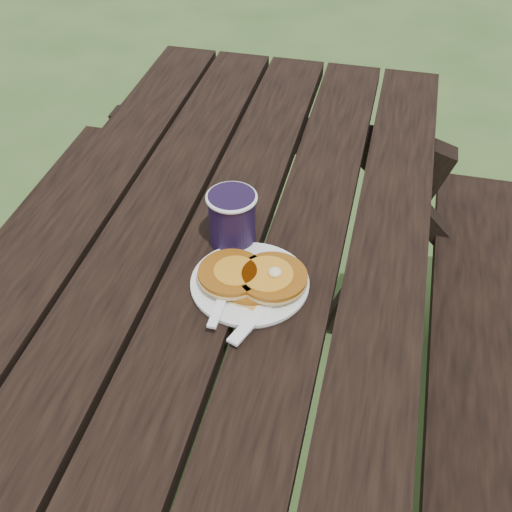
% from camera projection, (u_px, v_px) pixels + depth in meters
% --- Properties ---
extents(ground, '(60.00, 60.00, 0.00)m').
position_uv_depth(ground, '(218.00, 500.00, 1.59)').
color(ground, '#344F22').
rests_on(ground, ground).
extents(picnic_table, '(1.36, 1.80, 0.75)m').
position_uv_depth(picnic_table, '(211.00, 416.00, 1.35)').
color(picnic_table, black).
rests_on(picnic_table, ground).
extents(plate, '(0.25, 0.25, 0.01)m').
position_uv_depth(plate, '(250.00, 284.00, 1.09)').
color(plate, white).
rests_on(plate, picnic_table).
extents(pancake_stack, '(0.18, 0.12, 0.04)m').
position_uv_depth(pancake_stack, '(253.00, 277.00, 1.07)').
color(pancake_stack, '#9C5611').
rests_on(pancake_stack, plate).
extents(knife, '(0.08, 0.18, 0.00)m').
position_uv_depth(knife, '(264.00, 308.00, 1.04)').
color(knife, white).
rests_on(knife, plate).
extents(fork, '(0.03, 0.16, 0.01)m').
position_uv_depth(fork, '(221.00, 303.00, 1.04)').
color(fork, white).
rests_on(fork, plate).
extents(coffee_cup, '(0.09, 0.09, 0.10)m').
position_uv_depth(coffee_cup, '(232.00, 216.00, 1.14)').
color(coffee_cup, black).
rests_on(coffee_cup, picnic_table).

